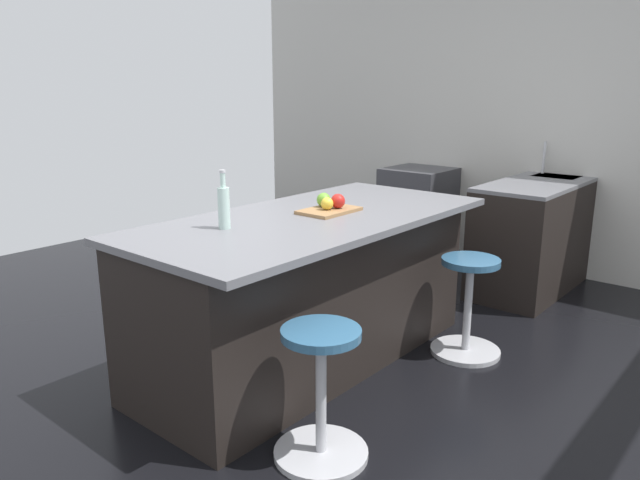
{
  "coord_description": "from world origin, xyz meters",
  "views": [
    {
      "loc": [
        2.57,
        2.29,
        1.68
      ],
      "look_at": [
        -0.03,
        0.1,
        0.79
      ],
      "focal_mm": 33.81,
      "sensor_mm": 36.0,
      "label": 1
    }
  ],
  "objects_px": {
    "stool_middle": "(321,398)",
    "apple_red": "(338,201)",
    "kitchen_island": "(308,288)",
    "apple_yellow": "(327,204)",
    "cutting_board": "(329,211)",
    "stool_by_window": "(468,309)",
    "water_bottle": "(224,206)",
    "apple_green": "(324,200)",
    "oven_range": "(418,212)"
  },
  "relations": [
    {
      "from": "apple_green",
      "to": "apple_yellow",
      "type": "height_order",
      "value": "apple_green"
    },
    {
      "from": "stool_middle",
      "to": "apple_green",
      "type": "xyz_separation_m",
      "value": [
        -0.88,
        -0.72,
        0.7
      ]
    },
    {
      "from": "stool_middle",
      "to": "apple_red",
      "type": "bearing_deg",
      "value": -145.29
    },
    {
      "from": "oven_range",
      "to": "stool_by_window",
      "type": "relative_size",
      "value": 1.38
    },
    {
      "from": "kitchen_island",
      "to": "water_bottle",
      "type": "distance_m",
      "value": 0.81
    },
    {
      "from": "stool_middle",
      "to": "cutting_board",
      "type": "relative_size",
      "value": 1.76
    },
    {
      "from": "cutting_board",
      "to": "apple_red",
      "type": "xyz_separation_m",
      "value": [
        -0.05,
        0.03,
        0.05
      ]
    },
    {
      "from": "stool_middle",
      "to": "water_bottle",
      "type": "relative_size",
      "value": 2.02
    },
    {
      "from": "stool_middle",
      "to": "apple_green",
      "type": "height_order",
      "value": "apple_green"
    },
    {
      "from": "apple_yellow",
      "to": "water_bottle",
      "type": "bearing_deg",
      "value": -14.28
    },
    {
      "from": "apple_yellow",
      "to": "cutting_board",
      "type": "bearing_deg",
      "value": -165.46
    },
    {
      "from": "stool_by_window",
      "to": "water_bottle",
      "type": "height_order",
      "value": "water_bottle"
    },
    {
      "from": "stool_middle",
      "to": "water_bottle",
      "type": "height_order",
      "value": "water_bottle"
    },
    {
      "from": "apple_yellow",
      "to": "water_bottle",
      "type": "relative_size",
      "value": 0.24
    },
    {
      "from": "cutting_board",
      "to": "apple_green",
      "type": "bearing_deg",
      "value": -114.59
    },
    {
      "from": "cutting_board",
      "to": "water_bottle",
      "type": "distance_m",
      "value": 0.71
    },
    {
      "from": "stool_middle",
      "to": "kitchen_island",
      "type": "bearing_deg",
      "value": -135.44
    },
    {
      "from": "stool_by_window",
      "to": "stool_middle",
      "type": "distance_m",
      "value": 1.44
    },
    {
      "from": "stool_by_window",
      "to": "apple_yellow",
      "type": "bearing_deg",
      "value": -46.26
    },
    {
      "from": "oven_range",
      "to": "water_bottle",
      "type": "xyz_separation_m",
      "value": [
        3.05,
        0.63,
        0.62
      ]
    },
    {
      "from": "cutting_board",
      "to": "apple_yellow",
      "type": "height_order",
      "value": "apple_yellow"
    },
    {
      "from": "stool_middle",
      "to": "apple_yellow",
      "type": "distance_m",
      "value": 1.25
    },
    {
      "from": "apple_green",
      "to": "stool_middle",
      "type": "bearing_deg",
      "value": 39.19
    },
    {
      "from": "cutting_board",
      "to": "stool_by_window",
      "type": "bearing_deg",
      "value": 132.19
    },
    {
      "from": "apple_green",
      "to": "apple_yellow",
      "type": "bearing_deg",
      "value": 52.35
    },
    {
      "from": "stool_middle",
      "to": "apple_red",
      "type": "xyz_separation_m",
      "value": [
        -0.9,
        -0.62,
        0.7
      ]
    },
    {
      "from": "apple_green",
      "to": "cutting_board",
      "type": "bearing_deg",
      "value": 65.41
    },
    {
      "from": "apple_red",
      "to": "water_bottle",
      "type": "bearing_deg",
      "value": -14.3
    },
    {
      "from": "apple_yellow",
      "to": "oven_range",
      "type": "bearing_deg",
      "value": -161.52
    },
    {
      "from": "apple_green",
      "to": "oven_range",
      "type": "bearing_deg",
      "value": -162.74
    },
    {
      "from": "kitchen_island",
      "to": "apple_green",
      "type": "relative_size",
      "value": 26.57
    },
    {
      "from": "apple_red",
      "to": "apple_yellow",
      "type": "relative_size",
      "value": 1.17
    },
    {
      "from": "oven_range",
      "to": "apple_yellow",
      "type": "relative_size",
      "value": 11.69
    },
    {
      "from": "water_bottle",
      "to": "stool_middle",
      "type": "bearing_deg",
      "value": 78.17
    },
    {
      "from": "kitchen_island",
      "to": "water_bottle",
      "type": "height_order",
      "value": "water_bottle"
    },
    {
      "from": "kitchen_island",
      "to": "apple_green",
      "type": "xyz_separation_m",
      "value": [
        -0.16,
        -0.01,
        0.52
      ]
    },
    {
      "from": "stool_by_window",
      "to": "apple_red",
      "type": "distance_m",
      "value": 1.08
    },
    {
      "from": "cutting_board",
      "to": "apple_red",
      "type": "distance_m",
      "value": 0.08
    },
    {
      "from": "oven_range",
      "to": "apple_red",
      "type": "relative_size",
      "value": 9.99
    },
    {
      "from": "kitchen_island",
      "to": "apple_yellow",
      "type": "height_order",
      "value": "apple_yellow"
    },
    {
      "from": "oven_range",
      "to": "cutting_board",
      "type": "distance_m",
      "value": 2.55
    },
    {
      "from": "kitchen_island",
      "to": "stool_by_window",
      "type": "relative_size",
      "value": 3.6
    },
    {
      "from": "water_bottle",
      "to": "cutting_board",
      "type": "bearing_deg",
      "value": 166.8
    },
    {
      "from": "oven_range",
      "to": "kitchen_island",
      "type": "bearing_deg",
      "value": 16.4
    },
    {
      "from": "cutting_board",
      "to": "water_bottle",
      "type": "relative_size",
      "value": 1.15
    },
    {
      "from": "water_bottle",
      "to": "stool_by_window",
      "type": "bearing_deg",
      "value": 147.46
    },
    {
      "from": "oven_range",
      "to": "kitchen_island",
      "type": "xyz_separation_m",
      "value": [
        2.5,
        0.74,
        0.03
      ]
    },
    {
      "from": "stool_by_window",
      "to": "apple_red",
      "type": "height_order",
      "value": "apple_red"
    },
    {
      "from": "kitchen_island",
      "to": "cutting_board",
      "type": "xyz_separation_m",
      "value": [
        -0.13,
        0.06,
        0.47
      ]
    },
    {
      "from": "apple_red",
      "to": "water_bottle",
      "type": "xyz_separation_m",
      "value": [
        0.73,
        -0.19,
        0.06
      ]
    }
  ]
}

